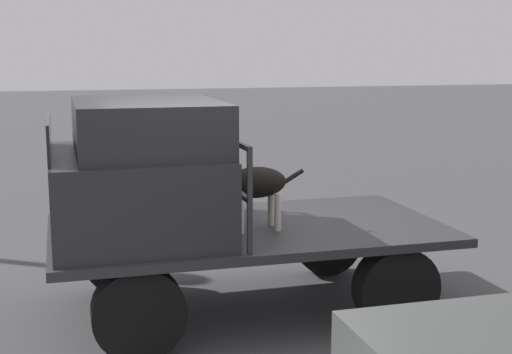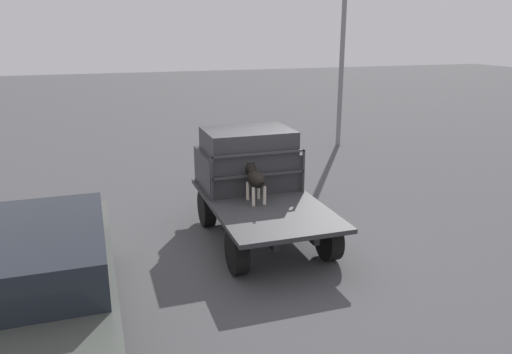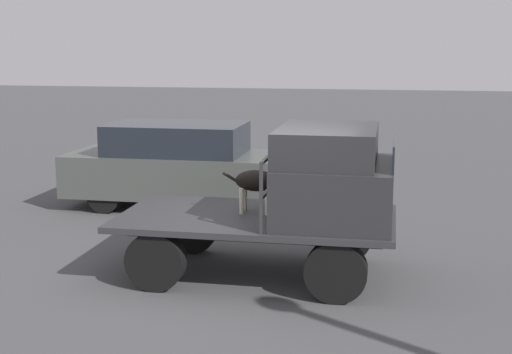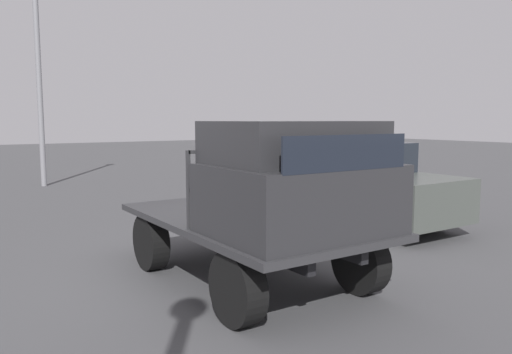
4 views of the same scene
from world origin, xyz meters
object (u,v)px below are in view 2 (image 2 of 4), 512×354
Objects in this scene: dog at (255,178)px; light_pole_near at (343,30)px; parked_sedan at (46,281)px; flatbed_truck at (263,212)px.

light_pole_near is at bearing -45.20° from dog.
dog is 0.21× the size of parked_sedan.
flatbed_truck is 4.20m from parked_sedan.
light_pole_near reaches higher than flatbed_truck.
flatbed_truck is at bearing -66.27° from parked_sedan.
dog is 9.10m from light_pole_near.
light_pole_near reaches higher than dog.
parked_sedan reaches higher than flatbed_truck.
light_pole_near is (6.93, -5.18, 3.30)m from flatbed_truck.
flatbed_truck is 0.80× the size of parked_sedan.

